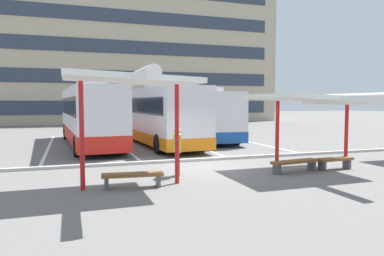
{
  "coord_description": "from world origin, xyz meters",
  "views": [
    {
      "loc": [
        -4.98,
        -13.35,
        2.58
      ],
      "look_at": [
        0.77,
        3.55,
        1.31
      ],
      "focal_mm": 33.93,
      "sensor_mm": 36.0,
      "label": 1
    }
  ],
  "objects": [
    {
      "name": "bench_4",
      "position": [
        4.67,
        -2.04,
        0.33
      ],
      "size": [
        1.55,
        0.51,
        0.45
      ],
      "color": "brown",
      "rests_on": "ground"
    },
    {
      "name": "coach_bus_2",
      "position": [
        3.82,
        10.36,
        1.66
      ],
      "size": [
        3.59,
        10.9,
        3.55
      ],
      "color": "silver",
      "rests_on": "ground"
    },
    {
      "name": "lane_stripe_0",
      "position": [
        -6.13,
        9.1,
        0.0
      ],
      "size": [
        0.16,
        14.0,
        0.01
      ],
      "primitive_type": "cube",
      "color": "white",
      "rests_on": "ground"
    },
    {
      "name": "bench_3",
      "position": [
        2.87,
        -2.05,
        0.34
      ],
      "size": [
        2.01,
        0.69,
        0.45
      ],
      "color": "brown",
      "rests_on": "ground"
    },
    {
      "name": "coach_bus_0",
      "position": [
        -3.83,
        9.14,
        1.75
      ],
      "size": [
        3.21,
        12.29,
        3.77
      ],
      "color": "silver",
      "rests_on": "ground"
    },
    {
      "name": "coach_bus_1",
      "position": [
        0.12,
        8.85,
        1.78
      ],
      "size": [
        3.22,
        12.51,
        3.76
      ],
      "color": "silver",
      "rests_on": "ground"
    },
    {
      "name": "lane_stripe_3",
      "position": [
        6.13,
        9.1,
        0.0
      ],
      "size": [
        0.16,
        14.0,
        0.01
      ],
      "primitive_type": "cube",
      "color": "white",
      "rests_on": "ground"
    },
    {
      "name": "bench_2",
      "position": [
        -3.2,
        -2.54,
        0.34
      ],
      "size": [
        1.88,
        0.61,
        0.45
      ],
      "color": "brown",
      "rests_on": "ground"
    },
    {
      "name": "waiting_passenger_0",
      "position": [
        -1.41,
        -1.28,
        0.98
      ],
      "size": [
        0.3,
        0.52,
        1.69
      ],
      "color": "black",
      "rests_on": "ground"
    },
    {
      "name": "platform_kerb",
      "position": [
        0.0,
        1.55,
        0.06
      ],
      "size": [
        44.0,
        0.24,
        0.12
      ],
      "primitive_type": "cube",
      "color": "#ADADA8",
      "rests_on": "ground"
    },
    {
      "name": "ground_plane",
      "position": [
        0.0,
        0.0,
        0.0
      ],
      "size": [
        160.0,
        160.0,
        0.0
      ],
      "primitive_type": "plane",
      "color": "slate"
    },
    {
      "name": "terminal_building",
      "position": [
        0.03,
        36.45,
        9.04
      ],
      "size": [
        44.39,
        11.47,
        20.81
      ],
      "color": "tan",
      "rests_on": "ground"
    },
    {
      "name": "lane_stripe_1",
      "position": [
        -2.04,
        9.1,
        0.0
      ],
      "size": [
        0.16,
        14.0,
        0.01
      ],
      "primitive_type": "cube",
      "color": "white",
      "rests_on": "ground"
    },
    {
      "name": "waiting_shelter_2",
      "position": [
        3.77,
        -2.16,
        2.66
      ],
      "size": [
        4.12,
        5.3,
        2.89
      ],
      "color": "red",
      "rests_on": "ground"
    },
    {
      "name": "lane_stripe_2",
      "position": [
        2.04,
        9.1,
        0.0
      ],
      "size": [
        0.16,
        14.0,
        0.01
      ],
      "primitive_type": "cube",
      "color": "white",
      "rests_on": "ground"
    },
    {
      "name": "waiting_shelter_1",
      "position": [
        -3.2,
        -2.65,
        3.18
      ],
      "size": [
        3.89,
        4.54,
        3.43
      ],
      "color": "red",
      "rests_on": "ground"
    }
  ]
}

